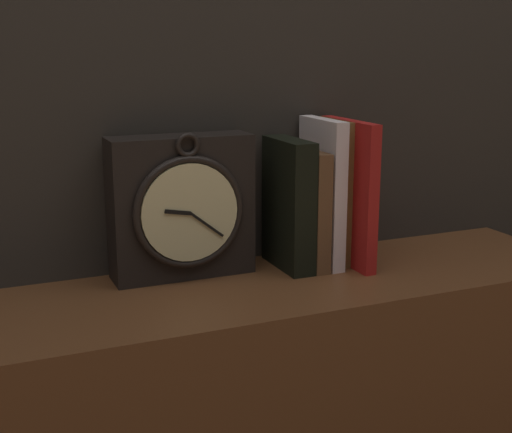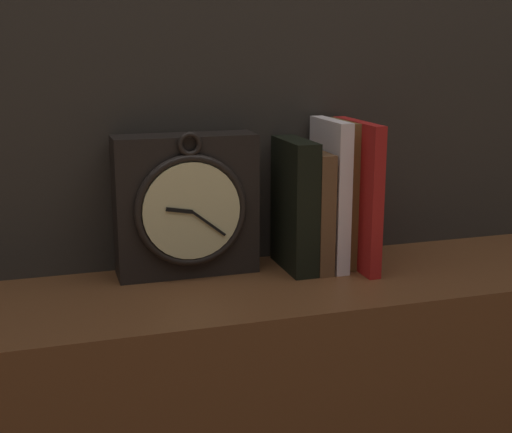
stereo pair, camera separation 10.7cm
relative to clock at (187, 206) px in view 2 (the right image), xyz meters
name	(u,v)px [view 2 (the right image)]	position (x,y,z in m)	size (l,w,h in m)	color
wall_back	(226,23)	(0.09, 0.08, 0.28)	(6.00, 0.05, 2.60)	#2D2823
clock	(187,206)	(0.00, 0.00, 0.00)	(0.22, 0.08, 0.23)	black
book_slot0_black	(295,205)	(0.17, -0.02, -0.01)	(0.04, 0.13, 0.21)	black
book_slot1_brown	(313,209)	(0.21, -0.02, -0.02)	(0.02, 0.13, 0.19)	brown
book_slot2_white	(329,194)	(0.23, -0.02, 0.01)	(0.02, 0.13, 0.24)	white
book_slot3_brown	(340,193)	(0.26, -0.02, 0.01)	(0.02, 0.11, 0.24)	brown
book_slot4_red	(356,195)	(0.28, -0.04, 0.01)	(0.02, 0.16, 0.24)	#B11C1A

